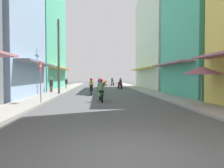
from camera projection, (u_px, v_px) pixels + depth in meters
The scene contains 18 objects.
ground_plane at pixel (103, 91), 23.95m from camera, with size 103.95×103.95×0.00m, color #4C4C4F.
sidewalk_left at pixel (59, 91), 23.58m from camera, with size 2.02×55.25×0.12m, color gray.
sidewalk_right at pixel (146, 91), 24.30m from camera, with size 2.02×55.25×0.12m, color #9E9991.
building_left_far at pixel (36, 37), 28.30m from camera, with size 7.05×13.54×14.27m.
building_right_mid at pixel (209, 31), 17.94m from camera, with size 7.05×8.20×11.37m.
building_right_far at pixel (165, 40), 29.59m from camera, with size 7.05×13.60×13.93m.
motorbike_silver at pixel (112, 82), 39.68m from camera, with size 0.65×1.78×1.58m.
motorbike_orange at pixel (105, 83), 37.93m from camera, with size 0.70×1.76×0.96m.
motorbike_black at pixel (91, 87), 19.14m from camera, with size 0.55×1.81×1.58m.
motorbike_red at pixel (102, 84), 33.48m from camera, with size 0.73×1.75×0.96m.
motorbike_white at pixel (100, 85), 24.48m from camera, with size 0.62×1.79×1.58m.
motorbike_maroon at pixel (120, 84), 28.35m from camera, with size 0.64×1.78×1.58m.
motorbike_green at pixel (101, 91), 14.06m from camera, with size 0.55×1.81×1.58m.
pedestrian_midway at pixel (51, 86), 21.14m from camera, with size 0.34×0.34×1.58m.
pedestrian_crossing at pixel (66, 83), 28.15m from camera, with size 0.34×0.34×1.57m.
vendor_umbrella at pixel (202, 70), 11.36m from camera, with size 2.15×2.15×2.26m.
utility_pole at pixel (59, 56), 19.18m from camera, with size 0.20×1.20×6.96m.
street_sign_no_entry at pixel (41, 76), 12.65m from camera, with size 0.07×0.60×2.65m.
Camera 1 is at (-0.70, -4.29, 1.68)m, focal length 33.31 mm.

